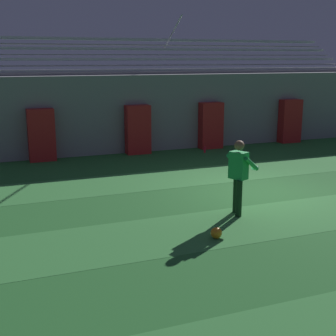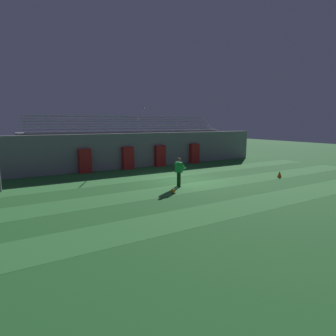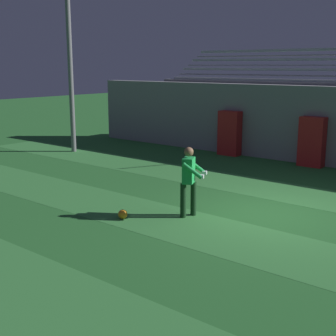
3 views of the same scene
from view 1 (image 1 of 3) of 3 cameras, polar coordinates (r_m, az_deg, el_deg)
ground_plane at (r=12.41m, az=11.29°, el=-2.88°), size 80.00×80.00×0.00m
turf_stripe_mid at (r=10.92m, az=16.68°, el=-5.42°), size 28.00×2.04×0.01m
turf_stripe_far at (r=14.21m, az=6.65°, el=-0.64°), size 28.00×2.04×0.01m
back_wall at (r=17.86m, az=0.25°, el=6.85°), size 24.00×0.60×2.80m
padding_pillar_gate_left at (r=16.93m, az=-3.70°, el=4.68°), size 0.88×0.44×1.76m
padding_pillar_gate_right at (r=18.01m, az=5.24°, el=5.18°), size 0.88×0.44×1.76m
padding_pillar_far_left at (r=16.25m, az=-15.17°, el=3.89°), size 0.88×0.44×1.76m
padding_pillar_far_right at (r=19.87m, az=14.64°, el=5.56°), size 0.88×0.44×1.76m
bleacher_stand at (r=19.71m, az=-1.89°, el=7.73°), size 18.00×3.35×5.03m
goalkeeper at (r=10.33m, az=8.62°, el=-0.55°), size 0.67×0.72×1.67m
soccer_ball at (r=9.14m, az=5.91°, el=-7.88°), size 0.22×0.22×0.22m
water_bottle at (r=17.24m, az=4.50°, el=2.27°), size 0.07×0.07×0.24m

